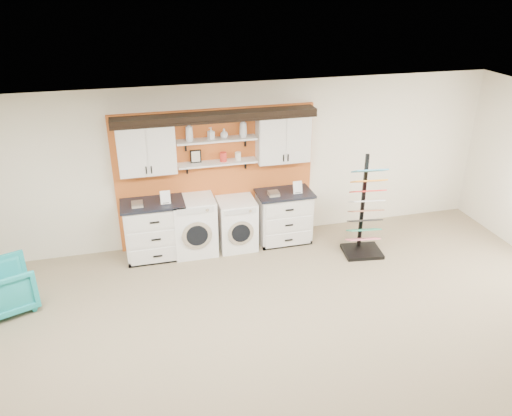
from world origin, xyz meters
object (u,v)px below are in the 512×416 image
object	(u,v)px
washer	(194,225)
dryer	(236,223)
sample_rack	(364,224)
armchair	(5,287)
base_cabinet_right	(284,216)
base_cabinet_left	(155,230)

from	to	relation	value
washer	dryer	size ratio (longest dim) A/B	1.12
sample_rack	armchair	distance (m)	5.62
base_cabinet_right	washer	distance (m)	1.60
sample_rack	base_cabinet_left	bearing A→B (deg)	174.69
dryer	sample_rack	world-z (taller)	sample_rack
base_cabinet_right	base_cabinet_left	bearing A→B (deg)	-180.00
base_cabinet_left	armchair	bearing A→B (deg)	-156.45
base_cabinet_right	dryer	size ratio (longest dim) A/B	1.09
base_cabinet_left	sample_rack	world-z (taller)	sample_rack
washer	dryer	xyz separation A→B (m)	(0.74, -0.00, -0.05)
base_cabinet_right	sample_rack	size ratio (longest dim) A/B	0.56
sample_rack	armchair	bearing A→B (deg)	-170.87
base_cabinet_left	armchair	xyz separation A→B (m)	(-2.18, -0.95, -0.15)
washer	armchair	distance (m)	3.00
base_cabinet_right	dryer	bearing A→B (deg)	-179.78
washer	base_cabinet_right	bearing A→B (deg)	0.12
base_cabinet_right	dryer	world-z (taller)	base_cabinet_right
washer	dryer	distance (m)	0.74
sample_rack	base_cabinet_right	bearing A→B (deg)	154.22
washer	dryer	world-z (taller)	washer
base_cabinet_left	base_cabinet_right	bearing A→B (deg)	0.00
washer	base_cabinet_left	bearing A→B (deg)	179.71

